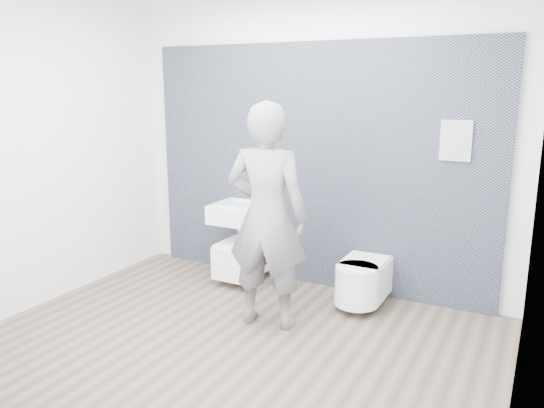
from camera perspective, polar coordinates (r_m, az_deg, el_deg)
The scene contains 8 objects.
ground at distance 4.38m, azimuth -3.78°, elevation -14.43°, with size 4.00×4.00×0.00m, color brown.
room_shell at distance 3.91m, azimuth -4.15°, elevation 8.89°, with size 4.00×4.00×4.00m.
tile_wall at distance 5.58m, azimuth 4.21°, elevation -8.31°, with size 3.60×0.06×2.40m, color black.
washbasin at distance 5.42m, azimuth -3.04°, elevation -1.00°, with size 0.63×0.48×0.48m.
toilet_square at distance 5.50m, azimuth -3.20°, elevation -5.59°, with size 0.39×0.57×0.76m.
toilet_rounded at distance 4.95m, azimuth 9.60°, elevation -8.14°, with size 0.40×0.67×0.36m.
info_placard at distance 5.19m, azimuth 17.93°, elevation -10.57°, with size 0.26×0.03×0.35m, color white.
visitor at distance 4.34m, azimuth -0.56°, elevation -1.37°, with size 0.69×0.45×1.88m, color slate.
Camera 1 is at (2.06, -3.31, 2.00)m, focal length 35.00 mm.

